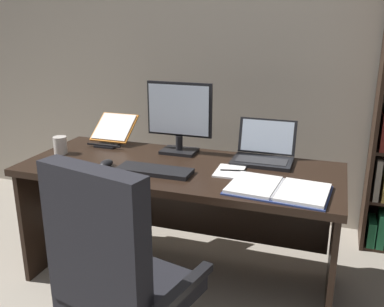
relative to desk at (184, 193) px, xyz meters
The scene contains 12 objects.
wall_back 1.27m from the desk, 85.05° to the left, with size 5.62×0.12×2.60m, color #A89E8E.
desk is the anchor object (origin of this frame).
office_chair 0.89m from the desk, 88.69° to the right, with size 0.68×0.60×1.03m.
monitor 0.46m from the desk, 118.82° to the left, with size 0.42×0.16×0.45m.
laptop 0.53m from the desk, 21.20° to the left, with size 0.35×0.29×0.23m.
keyboard 0.32m from the desk, 112.32° to the right, with size 0.42×0.15×0.02m, color black.
computer_mouse 0.50m from the desk, 150.06° to the right, with size 0.06×0.10×0.04m, color black.
reading_stand_with_book 0.70m from the desk, 158.78° to the left, with size 0.27×0.28×0.18m.
open_binder 0.69m from the desk, 25.01° to the right, with size 0.52×0.35×0.02m.
notepad 0.37m from the desk, 16.25° to the right, with size 0.15×0.21×0.01m, color white.
pen 0.39m from the desk, 15.28° to the right, with size 0.01×0.01×0.14m, color black.
coffee_mug 0.84m from the desk, behind, with size 0.08×0.08×0.11m, color silver.
Camera 1 is at (0.74, -0.83, 1.55)m, focal length 40.01 mm.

